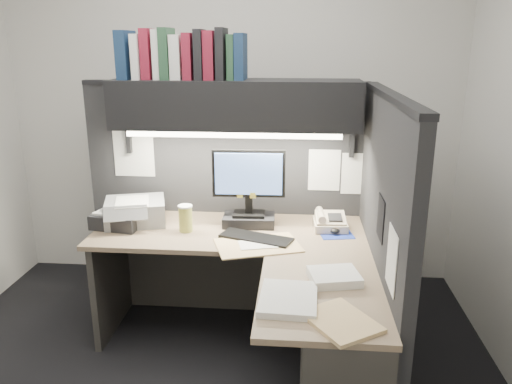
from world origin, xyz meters
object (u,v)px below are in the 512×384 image
monitor (249,196)px  keyboard (256,238)px  overhead_shelf (235,104)px  telephone (330,222)px  notebook_stack (119,219)px  printer (135,211)px  coffee_cup (186,219)px  desk (276,320)px

monitor → keyboard: 0.32m
overhead_shelf → telephone: 0.96m
notebook_stack → keyboard: bearing=-10.4°
monitor → printer: size_ratio=1.31×
overhead_shelf → notebook_stack: 1.05m
telephone → coffee_cup: (-0.91, -0.12, 0.04)m
coffee_cup → keyboard: bearing=-13.5°
overhead_shelf → monitor: 0.58m
telephone → monitor: bearing=173.4°
desk → telephone: (0.31, 0.64, 0.33)m
monitor → coffee_cup: monitor is taller
overhead_shelf → telephone: bearing=-10.1°
desk → notebook_stack: bearing=150.9°
keyboard → printer: size_ratio=1.16×
overhead_shelf → printer: bearing=-171.4°
desk → keyboard: keyboard is taller
desk → overhead_shelf: size_ratio=1.10×
printer → notebook_stack: (-0.08, -0.07, -0.03)m
coffee_cup → notebook_stack: 0.45m
monitor → keyboard: monitor is taller
coffee_cup → telephone: bearing=7.4°
telephone → printer: size_ratio=0.57×
keyboard → notebook_stack: size_ratio=1.44×
monitor → overhead_shelf: bearing=135.9°
desk → overhead_shelf: (-0.30, 0.75, 1.06)m
coffee_cup → monitor: bearing=20.7°
printer → coffee_cup: bearing=-35.9°
overhead_shelf → printer: overhead_shelf is taller
desk → printer: printer is taller
keyboard → telephone: 0.51m
overhead_shelf → keyboard: (0.16, -0.34, -0.76)m
desk → coffee_cup: 0.87m
monitor → keyboard: size_ratio=1.13×
keyboard → telephone: telephone is taller
printer → telephone: bearing=-17.0°
overhead_shelf → printer: 0.96m
desk → monitor: size_ratio=3.41×
telephone → overhead_shelf: bearing=166.3°
keyboard → notebook_stack: 0.92m
printer → keyboard: bearing=-32.7°
desk → printer: 1.22m
desk → printer: (-0.96, 0.65, 0.36)m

